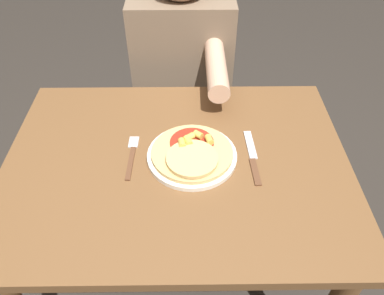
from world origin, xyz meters
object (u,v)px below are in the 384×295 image
(person_diner, at_px, (183,69))
(dining_table, at_px, (178,192))
(plate, at_px, (192,156))
(knife, at_px, (253,157))
(pizza, at_px, (192,152))
(fork, at_px, (132,154))

(person_diner, bearing_deg, dining_table, -91.36)
(person_diner, bearing_deg, plate, -87.06)
(knife, height_order, person_diner, person_diner)
(pizza, bearing_deg, person_diner, 92.94)
(dining_table, xyz_separation_m, knife, (0.22, 0.01, 0.14))
(pizza, height_order, fork, pizza)
(dining_table, xyz_separation_m, pizza, (0.04, 0.01, 0.16))
(knife, xyz_separation_m, person_diner, (-0.20, 0.59, -0.07))
(fork, bearing_deg, person_diner, 75.85)
(dining_table, height_order, person_diner, person_diner)
(plate, distance_m, person_diner, 0.59)
(fork, relative_size, knife, 0.79)
(fork, bearing_deg, pizza, -5.69)
(fork, xyz_separation_m, knife, (0.35, -0.02, 0.00))
(fork, height_order, person_diner, person_diner)
(dining_table, relative_size, pizza, 4.23)
(plate, bearing_deg, fork, 175.63)
(plate, distance_m, knife, 0.17)
(pizza, distance_m, person_diner, 0.60)
(fork, bearing_deg, dining_table, -11.54)
(knife, distance_m, person_diner, 0.63)
(dining_table, distance_m, fork, 0.19)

